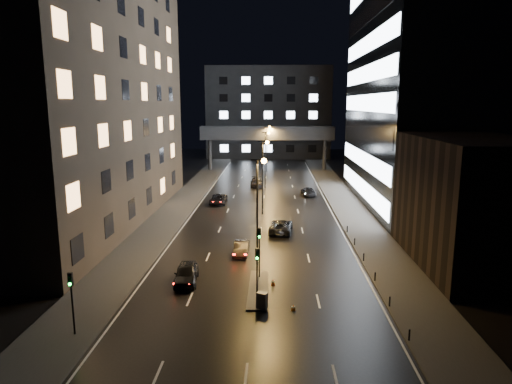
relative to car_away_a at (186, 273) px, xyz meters
The scene contains 26 objects.
ground 37.11m from the car_away_a, 80.87° to the left, with size 160.00×160.00×0.00m, color black.
sidewalk_left 32.32m from the car_away_a, 101.81° to the left, with size 5.00×110.00×0.15m, color #383533.
sidewalk_right 36.59m from the car_away_a, 59.83° to the left, with size 5.00×110.00×0.15m, color #383533.
building_left 32.71m from the car_away_a, 128.84° to the left, with size 15.00×48.00×40.00m, color #2D2319.
building_right_low 27.00m from the car_away_a, 12.27° to the left, with size 10.00×18.00×12.00m, color black.
building_right_glass 49.89m from the car_away_a, 46.57° to the left, with size 20.00×36.00×45.00m, color black.
building_far 95.53m from the car_away_a, 86.44° to the left, with size 34.00×14.00×25.00m, color #333335.
skybridge 67.31m from the car_away_a, 84.95° to the left, with size 30.00×3.00×10.00m.
median_island 6.38m from the car_away_a, 12.48° to the right, with size 1.60×8.00×0.15m, color #383533.
traffic_signal_near 6.69m from the car_away_a, 10.29° to the left, with size 0.28×0.34×4.40m.
traffic_signal_far 7.92m from the car_away_a, 35.28° to the right, with size 0.28×0.34×4.40m.
traffic_signal_corner 11.14m from the car_away_a, 120.91° to the right, with size 0.28×0.34×4.40m.
bollard_row 16.39m from the car_away_a, 11.01° to the left, with size 0.12×25.12×0.90m.
streetlight_near 9.51m from the car_away_a, 37.44° to the left, with size 1.45×0.50×10.15m.
streetlight_mid_a 25.99m from the car_away_a, 76.21° to the left, with size 1.45×0.50×10.15m.
streetlight_mid_b 45.40m from the car_away_a, 82.28° to the left, with size 1.45×0.50×10.15m.
streetlight_far 65.16m from the car_away_a, 84.65° to the left, with size 1.45×0.50×10.15m.
car_away_a is the anchor object (origin of this frame).
car_away_b 8.55m from the car_away_a, 60.81° to the left, with size 1.41×4.05×1.34m, color black.
car_away_c 31.11m from the car_away_a, 91.80° to the left, with size 2.35×5.09×1.41m, color black.
car_away_d 46.04m from the car_away_a, 84.71° to the left, with size 2.14×5.27×1.53m, color black.
car_toward_a 17.82m from the car_away_a, 62.30° to the left, with size 2.50×5.43×1.51m, color black.
car_toward_b 40.26m from the car_away_a, 70.93° to the left, with size 1.94×4.78×1.39m, color black.
utility_cabinet 8.31m from the car_away_a, 37.58° to the right, with size 0.77×0.51×1.23m, color #4E4F51.
cone_a 7.41m from the car_away_a, ahead, with size 0.37×0.37×0.56m, color #EA540C.
cone_b 10.23m from the car_away_a, 29.55° to the right, with size 0.34×0.34×0.46m, color orange.
Camera 1 is at (1.45, -33.11, 15.01)m, focal length 32.00 mm.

